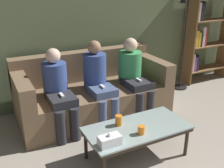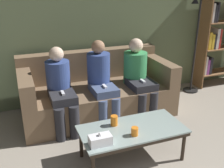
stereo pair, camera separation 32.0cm
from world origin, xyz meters
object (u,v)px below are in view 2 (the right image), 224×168
Objects in this scene: seated_person_mid_right at (138,75)px; cup_near_right at (135,131)px; standing_lamp at (198,28)px; seated_person_left_end at (60,87)px; seated_person_mid_left at (101,79)px; tissue_box at (100,140)px; bookshelf at (218,37)px; coffee_table at (132,131)px; cup_near_left at (114,121)px; couch at (97,92)px.

cup_near_right is at bearing -117.52° from seated_person_mid_right.
seated_person_left_end is at bearing -170.22° from standing_lamp.
cup_near_right is 2.52m from standing_lamp.
seated_person_mid_left is at bearing 88.89° from cup_near_right.
tissue_box is 0.20× the size of seated_person_mid_right.
bookshelf reaches higher than standing_lamp.
seated_person_left_end is (-0.58, 0.98, 0.24)m from coffee_table.
cup_near_right is 0.41× the size of tissue_box.
cup_near_left is 1.27× the size of cup_near_right.
bookshelf is 2.53m from seated_person_mid_left.
seated_person_left_end is 0.57m from seated_person_mid_left.
standing_lamp is 2.52m from seated_person_left_end.
cup_near_right is 0.08× the size of seated_person_mid_left.
bookshelf reaches higher than tissue_box.
bookshelf reaches higher than couch.
seated_person_mid_left reaches higher than tissue_box.
couch is 1.94× the size of seated_person_mid_right.
coffee_table is at bearing -59.29° from seated_person_left_end.
seated_person_mid_left is 1.02× the size of seated_person_mid_right.
standing_lamp reaches higher than couch.
cup_near_left reaches higher than coffee_table.
standing_lamp is at bearing 34.52° from tissue_box.
bookshelf is 1.71× the size of seated_person_mid_right.
cup_near_left is at bearing -129.41° from seated_person_mid_right.
seated_person_mid_right is at bearing -162.90° from standing_lamp.
standing_lamp reaches higher than tissue_box.
seated_person_mid_left is at bearing -179.70° from seated_person_mid_right.
coffee_table is 9.89× the size of cup_near_left.
cup_near_left is at bearing -97.63° from couch.
cup_near_left is at bearing -99.51° from seated_person_mid_left.
seated_person_left_end is at bearing 120.71° from coffee_table.
coffee_table is 0.60× the size of bookshelf.
seated_person_left_end is (-0.54, 1.11, 0.15)m from cup_near_right.
seated_person_mid_left is (0.57, 0.02, 0.02)m from seated_person_left_end.
seated_person_mid_left is (-1.86, -0.40, -0.53)m from standing_lamp.
couch is at bearing 159.36° from seated_person_mid_right.
seated_person_mid_right is at bearing 50.09° from tissue_box.
seated_person_mid_left reaches higher than couch.
seated_person_left_end is (-0.16, 1.14, 0.14)m from tissue_box.
seated_person_mid_left is at bearing -90.00° from couch.
couch is at bearing 82.37° from cup_near_left.
couch is 1.35m from cup_near_right.
cup_near_left is at bearing -63.46° from seated_person_left_end.
bookshelf is at bearing 34.03° from cup_near_right.
seated_person_mid_left reaches higher than cup_near_right.
bookshelf is 1.03× the size of standing_lamp.
couch is at bearing 90.66° from coffee_table.
seated_person_mid_right is (0.57, -0.21, 0.28)m from couch.
bookshelf is (2.47, 1.67, 0.48)m from cup_near_right.
cup_near_left is at bearing -151.56° from bookshelf.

